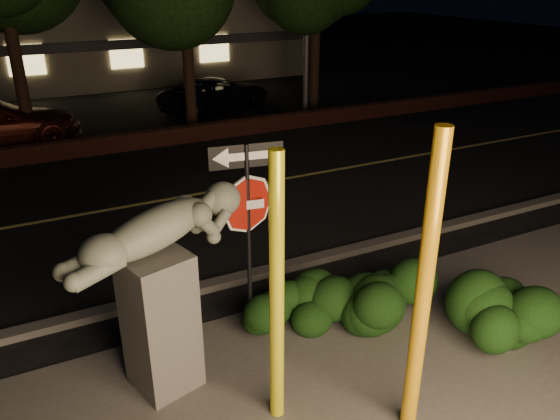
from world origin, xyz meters
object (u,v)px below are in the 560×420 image
Objects in this scene: sculpture at (159,278)px; yellow_pole_right at (423,294)px; parked_car_dark at (216,94)px; signpost at (248,205)px; yellow_pole_left at (277,296)px.

yellow_pole_right is at bearing -56.40° from sculpture.
yellow_pole_right is at bearing 144.68° from parked_car_dark.
signpost is at bearing 138.82° from parked_car_dark.
sculpture is 15.10m from parked_car_dark.
yellow_pole_left is 1.32× the size of sculpture.
yellow_pole_right is 0.81× the size of parked_car_dark.
yellow_pole_right is 2.62m from signpost.
yellow_pole_left is 1.15× the size of signpost.
yellow_pole_left is 1.51m from sculpture.
parked_car_dark is (4.86, 15.00, -1.04)m from yellow_pole_left.
parked_car_dark is (4.50, 13.41, -1.43)m from signpost.
signpost is (0.36, 1.60, 0.39)m from yellow_pole_left.
yellow_pole_right reaches higher than yellow_pole_left.
signpost is at bearing 110.90° from yellow_pole_right.
sculpture is (-2.29, 1.96, -0.25)m from yellow_pole_right.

